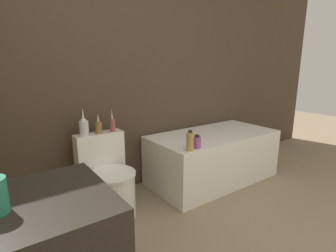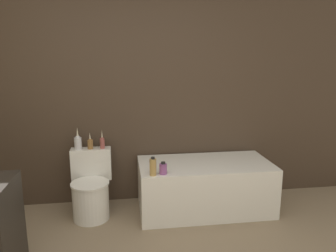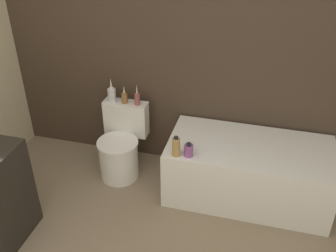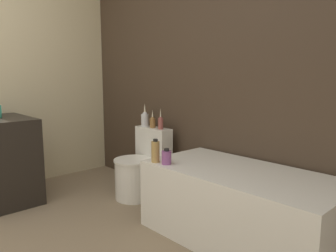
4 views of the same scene
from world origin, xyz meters
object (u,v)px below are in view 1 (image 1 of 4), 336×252
object	(u,v)px
bathtub	(213,156)
toilet	(109,182)
shampoo_bottle_short	(197,142)
vase_bronze	(112,124)
vase_gold	(84,126)
vase_silver	(99,127)
shampoo_bottle_tall	(190,141)

from	to	relation	value
bathtub	toilet	size ratio (longest dim) A/B	2.07
shampoo_bottle_short	bathtub	bearing A→B (deg)	29.10
toilet	vase_bronze	bearing A→B (deg)	53.37
toilet	vase_gold	world-z (taller)	vase_gold
vase_bronze	vase_silver	bearing A→B (deg)	177.95
vase_silver	vase_bronze	xyz separation A→B (m)	(0.13, -0.00, 0.01)
shampoo_bottle_tall	shampoo_bottle_short	distance (m)	0.11
toilet	vase_gold	distance (m)	0.54
bathtub	shampoo_bottle_short	bearing A→B (deg)	-150.90
toilet	vase_bronze	world-z (taller)	vase_bronze
vase_gold	shampoo_bottle_short	xyz separation A→B (m)	(0.87, -0.49, -0.18)
shampoo_bottle_tall	bathtub	bearing A→B (deg)	26.62
toilet	vase_bronze	size ratio (longest dim) A/B	3.29
bathtub	shampoo_bottle_tall	world-z (taller)	shampoo_bottle_tall
vase_gold	shampoo_bottle_short	world-z (taller)	vase_gold
shampoo_bottle_tall	vase_bronze	bearing A→B (deg)	134.99
vase_bronze	shampoo_bottle_short	world-z (taller)	vase_bronze
vase_bronze	shampoo_bottle_tall	size ratio (longest dim) A/B	1.13
toilet	shampoo_bottle_short	xyz separation A→B (m)	(0.74, -0.31, 0.31)
bathtub	vase_bronze	distance (m)	1.24
vase_bronze	shampoo_bottle_tall	distance (m)	0.73
vase_bronze	toilet	bearing A→B (deg)	-126.63
shampoo_bottle_tall	shampoo_bottle_short	world-z (taller)	shampoo_bottle_tall
shampoo_bottle_short	toilet	bearing A→B (deg)	157.45
bathtub	shampoo_bottle_short	world-z (taller)	shampoo_bottle_short
vase_gold	vase_silver	xyz separation A→B (m)	(0.13, -0.00, -0.02)
shampoo_bottle_tall	shampoo_bottle_short	xyz separation A→B (m)	(0.10, 0.02, -0.03)
toilet	shampoo_bottle_tall	size ratio (longest dim) A/B	3.71
shampoo_bottle_tall	vase_gold	bearing A→B (deg)	146.19
vase_bronze	shampoo_bottle_tall	xyz separation A→B (m)	(0.51, -0.51, -0.13)
toilet	vase_bronze	distance (m)	0.53
vase_silver	shampoo_bottle_tall	world-z (taller)	vase_silver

